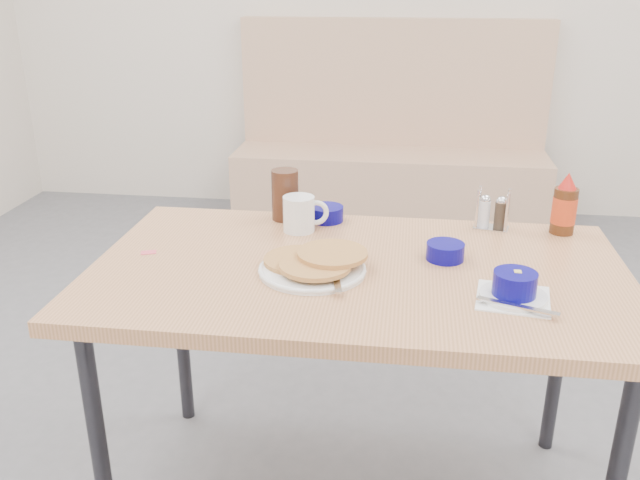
# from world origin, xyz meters

# --- Properties ---
(booth_bench) EXTENTS (1.90, 0.56, 1.22)m
(booth_bench) POSITION_xyz_m (0.00, 2.78, 0.35)
(booth_bench) COLOR tan
(booth_bench) RESTS_ON ground
(dining_table) EXTENTS (1.40, 0.80, 0.76)m
(dining_table) POSITION_xyz_m (0.00, 0.25, 0.70)
(dining_table) COLOR tan
(dining_table) RESTS_ON ground
(pancake_plate) EXTENTS (0.28, 0.28, 0.05)m
(pancake_plate) POSITION_xyz_m (-0.11, 0.20, 0.78)
(pancake_plate) COLOR white
(pancake_plate) RESTS_ON dining_table
(coffee_mug) EXTENTS (0.14, 0.09, 0.11)m
(coffee_mug) POSITION_xyz_m (-0.19, 0.49, 0.81)
(coffee_mug) COLOR white
(coffee_mug) RESTS_ON dining_table
(grits_setting) EXTENTS (0.19, 0.20, 0.07)m
(grits_setting) POSITION_xyz_m (0.38, 0.11, 0.79)
(grits_setting) COLOR white
(grits_setting) RESTS_ON dining_table
(creamer_bowl) EXTENTS (0.10, 0.10, 0.05)m
(creamer_bowl) POSITION_xyz_m (-0.13, 0.59, 0.78)
(creamer_bowl) COLOR #07046F
(creamer_bowl) RESTS_ON dining_table
(butter_bowl) EXTENTS (0.10, 0.10, 0.05)m
(butter_bowl) POSITION_xyz_m (0.23, 0.33, 0.78)
(butter_bowl) COLOR #07046F
(butter_bowl) RESTS_ON dining_table
(amber_tumbler) EXTENTS (0.10, 0.10, 0.16)m
(amber_tumbler) POSITION_xyz_m (-0.26, 0.59, 0.84)
(amber_tumbler) COLOR #3E2013
(amber_tumbler) RESTS_ON dining_table
(condiment_caddy) EXTENTS (0.11, 0.08, 0.12)m
(condiment_caddy) POSITION_xyz_m (0.37, 0.59, 0.80)
(condiment_caddy) COLOR silver
(condiment_caddy) RESTS_ON dining_table
(syrup_bottle) EXTENTS (0.07, 0.07, 0.18)m
(syrup_bottle) POSITION_xyz_m (0.58, 0.58, 0.84)
(syrup_bottle) COLOR #47230F
(syrup_bottle) RESTS_ON dining_table
(sugar_wrapper) EXTENTS (0.05, 0.04, 0.00)m
(sugar_wrapper) POSITION_xyz_m (-0.58, 0.27, 0.76)
(sugar_wrapper) COLOR #E64C60
(sugar_wrapper) RESTS_ON dining_table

